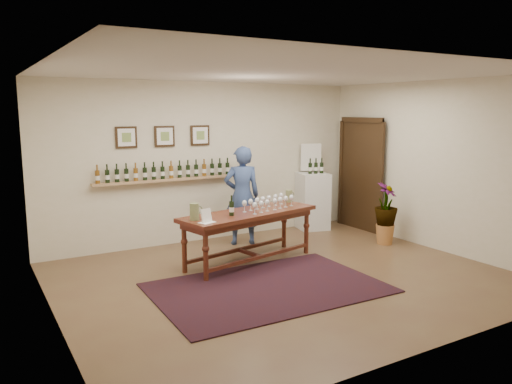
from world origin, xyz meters
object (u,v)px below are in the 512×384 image
tasting_table (249,219)px  potted_plant (386,213)px  person (242,196)px  display_pedestal (313,201)px

tasting_table → potted_plant: bearing=-18.0°
person → potted_plant: bearing=168.5°
tasting_table → potted_plant: size_ratio=2.52×
display_pedestal → person: size_ratio=0.64×
potted_plant → person: size_ratio=0.54×
potted_plant → person: bearing=149.4°
potted_plant → person: person is taller
person → display_pedestal: bearing=-151.3°
potted_plant → person: 2.52m
tasting_table → display_pedestal: bearing=18.9°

